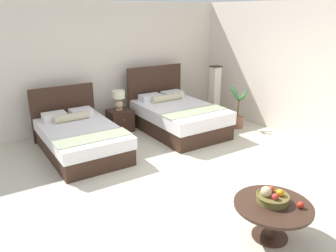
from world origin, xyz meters
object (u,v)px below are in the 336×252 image
at_px(floor_lamp_corner, 215,92).
at_px(coffee_table, 272,212).
at_px(bed_near_corner, 177,116).
at_px(nightstand, 120,120).
at_px(table_lamp, 119,98).
at_px(potted_palm, 238,116).
at_px(fruit_bowl, 272,197).
at_px(bed_near_window, 80,138).
at_px(loose_apple, 301,205).

bearing_deg(floor_lamp_corner, coffee_table, -122.14).
bearing_deg(bed_near_corner, nightstand, 147.11).
xyz_separation_m(table_lamp, potted_palm, (2.34, -1.25, -0.47)).
bearing_deg(fruit_bowl, bed_near_window, 106.71).
xyz_separation_m(bed_near_window, loose_apple, (1.24, -3.83, 0.19)).
relative_size(bed_near_window, table_lamp, 4.82).
bearing_deg(floor_lamp_corner, nightstand, 173.41).
xyz_separation_m(bed_near_window, table_lamp, (1.13, 0.70, 0.45)).
distance_m(bed_near_corner, fruit_bowl, 3.74).
height_order(loose_apple, floor_lamp_corner, floor_lamp_corner).
bearing_deg(loose_apple, coffee_table, 131.17).
bearing_deg(table_lamp, loose_apple, -88.58).
distance_m(table_lamp, loose_apple, 4.54).
relative_size(bed_near_corner, floor_lamp_corner, 1.64).
distance_m(coffee_table, loose_apple, 0.32).
distance_m(nightstand, potted_palm, 2.64).
height_order(nightstand, floor_lamp_corner, floor_lamp_corner).
xyz_separation_m(fruit_bowl, loose_apple, (0.17, -0.26, -0.03)).
height_order(coffee_table, potted_palm, potted_palm).
xyz_separation_m(coffee_table, loose_apple, (0.19, -0.22, 0.14)).
bearing_deg(nightstand, bed_near_corner, -32.89).
distance_m(table_lamp, floor_lamp_corner, 2.47).
xyz_separation_m(bed_near_window, nightstand, (1.13, 0.68, -0.05)).
relative_size(table_lamp, fruit_bowl, 1.13).
height_order(bed_near_window, loose_apple, bed_near_window).
relative_size(bed_near_window, floor_lamp_corner, 1.62).
xyz_separation_m(floor_lamp_corner, potted_palm, (-0.11, -0.95, -0.36)).
relative_size(bed_near_window, fruit_bowl, 5.45).
bearing_deg(nightstand, potted_palm, -27.70).
xyz_separation_m(bed_near_corner, fruit_bowl, (-1.11, -3.57, 0.17)).
height_order(nightstand, fruit_bowl, fruit_bowl).
bearing_deg(bed_near_window, nightstand, 31.23).
bearing_deg(floor_lamp_corner, bed_near_corner, -163.85).
distance_m(nightstand, fruit_bowl, 4.26).
bearing_deg(bed_near_corner, fruit_bowl, -107.34).
bearing_deg(nightstand, table_lamp, 90.00).
bearing_deg(bed_near_corner, bed_near_window, -179.99).
bearing_deg(potted_palm, loose_apple, -124.15).
height_order(table_lamp, loose_apple, table_lamp).
distance_m(bed_near_window, fruit_bowl, 3.73).
height_order(bed_near_window, coffee_table, bed_near_window).
distance_m(fruit_bowl, potted_palm, 3.87).
distance_m(nightstand, loose_apple, 4.52).
bearing_deg(bed_near_corner, floor_lamp_corner, 16.15).
bearing_deg(table_lamp, bed_near_window, -148.04).
distance_m(table_lamp, coffee_table, 4.33).
height_order(bed_near_corner, nightstand, bed_near_corner).
relative_size(loose_apple, potted_palm, 0.08).
distance_m(bed_near_corner, table_lamp, 1.33).
xyz_separation_m(bed_near_window, potted_palm, (3.47, -0.54, -0.01)).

